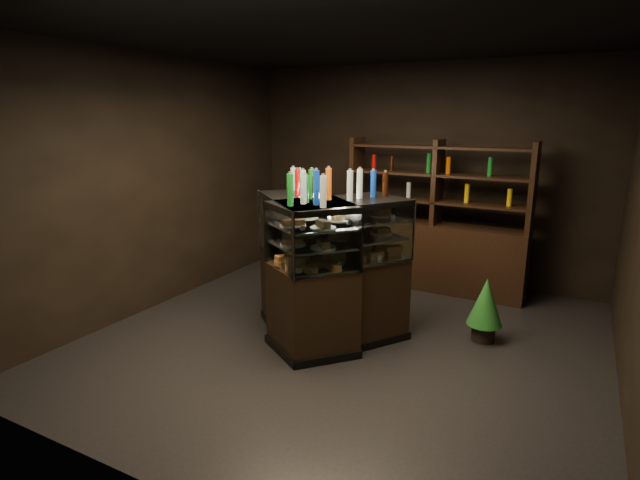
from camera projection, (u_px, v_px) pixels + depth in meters
The scene contains 7 objects.
ground at pixel (345, 340), 5.23m from camera, with size 5.00×5.00×0.00m, color black.
room_shell at pixel (347, 153), 4.76m from camera, with size 5.02×5.02×3.01m.
display_case at pixel (322, 294), 5.16m from camera, with size 1.76×1.52×1.50m.
food_display at pixel (322, 237), 5.01m from camera, with size 1.31×1.13×0.46m.
bottles_top at pixel (322, 185), 4.89m from camera, with size 1.13×0.99×0.30m.
potted_conifer at pixel (486, 301), 5.13m from camera, with size 0.36×0.36×0.77m.
back_shelving at pixel (434, 245), 6.69m from camera, with size 2.39×0.50×2.00m.
Camera 1 is at (2.02, -4.39, 2.28)m, focal length 28.00 mm.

